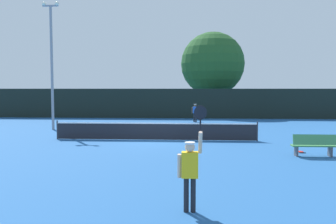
# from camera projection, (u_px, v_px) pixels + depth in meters

# --- Properties ---
(ground_plane) EXTENTS (120.00, 120.00, 0.00)m
(ground_plane) POSITION_uv_depth(u_px,v_px,m) (155.00, 140.00, 19.03)
(ground_plane) COLOR #235693
(tennis_net) EXTENTS (11.24, 0.08, 1.07)m
(tennis_net) POSITION_uv_depth(u_px,v_px,m) (155.00, 131.00, 18.99)
(tennis_net) COLOR #232328
(tennis_net) RESTS_ON ground
(perimeter_fence) EXTENTS (37.09, 0.12, 2.86)m
(perimeter_fence) POSITION_uv_depth(u_px,v_px,m) (170.00, 103.00, 33.02)
(perimeter_fence) COLOR black
(perimeter_fence) RESTS_ON ground
(player_serving) EXTENTS (0.68, 0.39, 2.47)m
(player_serving) POSITION_uv_depth(u_px,v_px,m) (190.00, 166.00, 7.86)
(player_serving) COLOR yellow
(player_serving) RESTS_ON ground
(player_receiving) EXTENTS (0.57, 0.23, 1.54)m
(player_receiving) POSITION_uv_depth(u_px,v_px,m) (195.00, 111.00, 29.19)
(player_receiving) COLOR blue
(player_receiving) RESTS_ON ground
(tennis_ball) EXTENTS (0.07, 0.07, 0.07)m
(tennis_ball) POSITION_uv_depth(u_px,v_px,m) (115.00, 134.00, 21.26)
(tennis_ball) COLOR #CCE033
(tennis_ball) RESTS_ON ground
(spare_racket) EXTENTS (0.28, 0.52, 0.04)m
(spare_racket) POSITION_uv_depth(u_px,v_px,m) (300.00, 152.00, 15.41)
(spare_racket) COLOR black
(spare_racket) RESTS_ON ground
(courtside_bench) EXTENTS (1.80, 0.44, 0.95)m
(courtside_bench) POSITION_uv_depth(u_px,v_px,m) (314.00, 145.00, 14.37)
(courtside_bench) COLOR #478C4C
(courtside_bench) RESTS_ON ground
(light_pole) EXTENTS (1.18, 0.28, 8.79)m
(light_pole) POSITION_uv_depth(u_px,v_px,m) (52.00, 58.00, 23.59)
(light_pole) COLOR gray
(light_pole) RESTS_ON ground
(large_tree) EXTENTS (6.91, 6.91, 9.02)m
(large_tree) POSITION_uv_depth(u_px,v_px,m) (213.00, 64.00, 37.35)
(large_tree) COLOR brown
(large_tree) RESTS_ON ground
(parked_car_near) EXTENTS (2.13, 4.30, 1.69)m
(parked_car_near) POSITION_uv_depth(u_px,v_px,m) (191.00, 107.00, 39.65)
(parked_car_near) COLOR navy
(parked_car_near) RESTS_ON ground
(parked_car_mid) EXTENTS (2.26, 4.35, 1.69)m
(parked_car_mid) POSITION_uv_depth(u_px,v_px,m) (262.00, 108.00, 37.58)
(parked_car_mid) COLOR navy
(parked_car_mid) RESTS_ON ground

